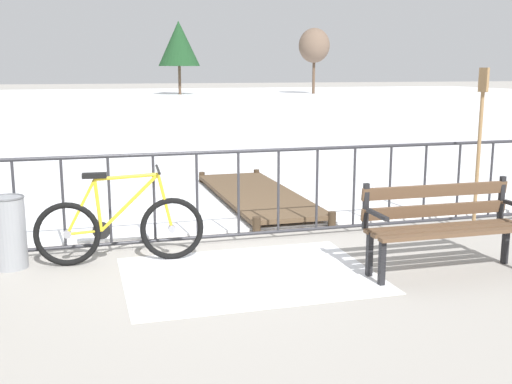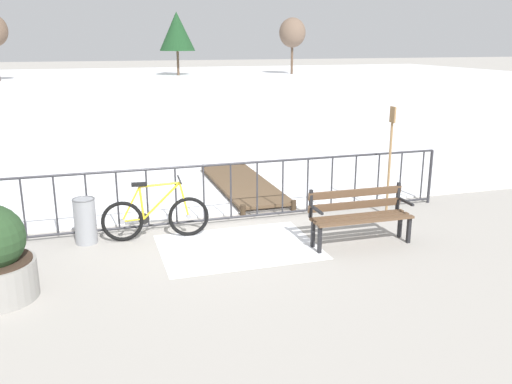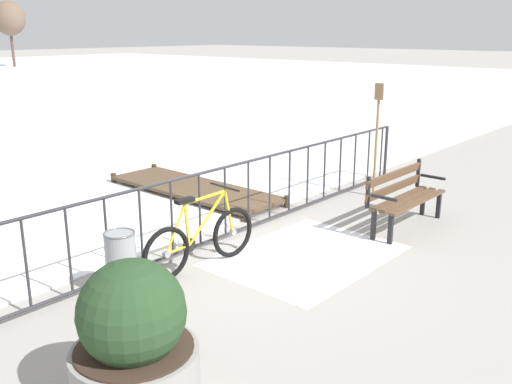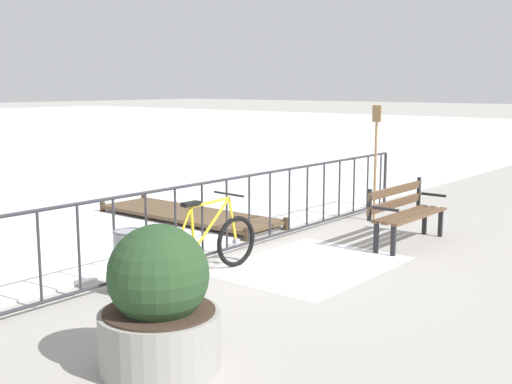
{
  "view_description": "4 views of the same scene",
  "coord_description": "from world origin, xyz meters",
  "px_view_note": "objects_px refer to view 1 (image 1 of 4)",
  "views": [
    {
      "loc": [
        -1.24,
        -6.75,
        1.97
      ],
      "look_at": [
        0.7,
        0.05,
        0.56
      ],
      "focal_mm": 43.58,
      "sensor_mm": 36.0,
      "label": 1
    },
    {
      "loc": [
        -1.81,
        -8.85,
        3.1
      ],
      "look_at": [
        0.81,
        -0.41,
        0.63
      ],
      "focal_mm": 38.25,
      "sensor_mm": 36.0,
      "label": 2
    },
    {
      "loc": [
        -5.33,
        -5.23,
        2.83
      ],
      "look_at": [
        -0.29,
        -0.82,
        0.92
      ],
      "focal_mm": 39.7,
      "sensor_mm": 36.0,
      "label": 3
    },
    {
      "loc": [
        -6.45,
        -5.8,
        2.3
      ],
      "look_at": [
        -0.12,
        -0.62,
        0.96
      ],
      "focal_mm": 45.41,
      "sensor_mm": 36.0,
      "label": 4
    }
  ],
  "objects_px": {
    "trash_bin": "(8,232)",
    "oar_upright": "(479,140)",
    "bicycle_near_railing": "(120,228)",
    "park_bench": "(443,220)"
  },
  "relations": [
    {
      "from": "trash_bin",
      "to": "bicycle_near_railing",
      "type": "bearing_deg",
      "value": -6.89
    },
    {
      "from": "trash_bin",
      "to": "oar_upright",
      "type": "xyz_separation_m",
      "value": [
        5.28,
        -0.12,
        0.76
      ]
    },
    {
      "from": "park_bench",
      "to": "oar_upright",
      "type": "height_order",
      "value": "oar_upright"
    },
    {
      "from": "bicycle_near_railing",
      "to": "oar_upright",
      "type": "xyz_separation_m",
      "value": [
        4.2,
        0.01,
        0.77
      ]
    },
    {
      "from": "park_bench",
      "to": "oar_upright",
      "type": "distance_m",
      "value": 1.76
    },
    {
      "from": "park_bench",
      "to": "oar_upright",
      "type": "bearing_deg",
      "value": 44.29
    },
    {
      "from": "trash_bin",
      "to": "park_bench",
      "type": "bearing_deg",
      "value": -17.14
    },
    {
      "from": "park_bench",
      "to": "trash_bin",
      "type": "xyz_separation_m",
      "value": [
        -4.11,
        1.27,
        -0.14
      ]
    },
    {
      "from": "bicycle_near_railing",
      "to": "trash_bin",
      "type": "height_order",
      "value": "bicycle_near_railing"
    },
    {
      "from": "park_bench",
      "to": "oar_upright",
      "type": "relative_size",
      "value": 0.81
    }
  ]
}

